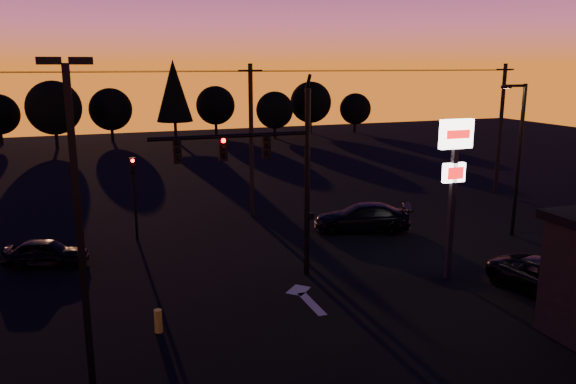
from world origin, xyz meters
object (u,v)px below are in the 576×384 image
(pylon_sign, at_px, (454,165))
(car_right, at_px, (362,217))
(parking_lot_light, at_px, (78,216))
(suv_parked, at_px, (551,279))
(secondary_signal, at_px, (134,187))
(car_left, at_px, (46,253))
(traffic_signal_mast, at_px, (271,165))
(bollard, at_px, (158,321))
(streetlight, at_px, (518,154))

(pylon_sign, relative_size, car_right, 1.30)
(parking_lot_light, height_order, suv_parked, parking_lot_light)
(secondary_signal, relative_size, car_right, 0.83)
(car_left, bearing_deg, car_right, -71.69)
(traffic_signal_mast, height_order, car_left, traffic_signal_mast)
(bollard, xyz_separation_m, suv_parked, (14.99, -2.15, 0.27))
(bollard, distance_m, suv_parked, 15.15)
(parking_lot_light, distance_m, bollard, 6.47)
(secondary_signal, xyz_separation_m, pylon_sign, (12.00, -9.99, 2.05))
(pylon_sign, bearing_deg, bollard, -176.10)
(car_right, bearing_deg, suv_parked, 37.04)
(pylon_sign, distance_m, car_right, 8.56)
(suv_parked, bearing_deg, car_right, 95.00)
(car_left, distance_m, suv_parked, 21.59)
(bollard, xyz_separation_m, car_right, (12.09, 8.33, 0.35))
(streetlight, bearing_deg, parking_lot_light, -158.35)
(streetlight, bearing_deg, car_right, 153.97)
(parking_lot_light, relative_size, car_left, 2.48)
(streetlight, distance_m, car_right, 8.74)
(secondary_signal, height_order, parking_lot_light, parking_lot_light)
(traffic_signal_mast, bearing_deg, secondary_signal, 123.19)
(car_left, bearing_deg, secondary_signal, -40.80)
(bollard, bearing_deg, parking_lot_light, -120.86)
(secondary_signal, relative_size, parking_lot_light, 0.48)
(streetlight, distance_m, suv_parked, 8.99)
(secondary_signal, height_order, streetlight, streetlight)
(traffic_signal_mast, height_order, car_right, traffic_signal_mast)
(parking_lot_light, relative_size, pylon_sign, 1.34)
(traffic_signal_mast, xyz_separation_m, bollard, (-5.22, -3.33, -4.53))
(traffic_signal_mast, relative_size, secondary_signal, 1.97)
(pylon_sign, relative_size, car_left, 1.84)
(secondary_signal, height_order, bollard, secondary_signal)
(traffic_signal_mast, bearing_deg, suv_parked, -29.31)
(secondary_signal, xyz_separation_m, bollard, (-0.31, -10.83, -2.45))
(car_left, bearing_deg, streetlight, -80.31)
(secondary_signal, relative_size, bollard, 5.33)
(pylon_sign, xyz_separation_m, suv_parked, (2.68, -2.99, -4.23))
(car_right, bearing_deg, bollard, -33.88)
(pylon_sign, height_order, car_left, pylon_sign)
(traffic_signal_mast, bearing_deg, pylon_sign, -19.36)
(traffic_signal_mast, distance_m, streetlight, 14.10)
(car_right, bearing_deg, pylon_sign, 23.29)
(pylon_sign, distance_m, streetlight, 8.00)
(traffic_signal_mast, relative_size, parking_lot_light, 0.94)
(traffic_signal_mast, bearing_deg, bollard, -147.41)
(secondary_signal, relative_size, suv_parked, 0.89)
(car_left, xyz_separation_m, car_right, (16.01, 0.05, 0.13))
(secondary_signal, bearing_deg, bollard, -91.66)
(pylon_sign, bearing_deg, car_right, 91.72)
(car_left, bearing_deg, suv_parked, -100.75)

